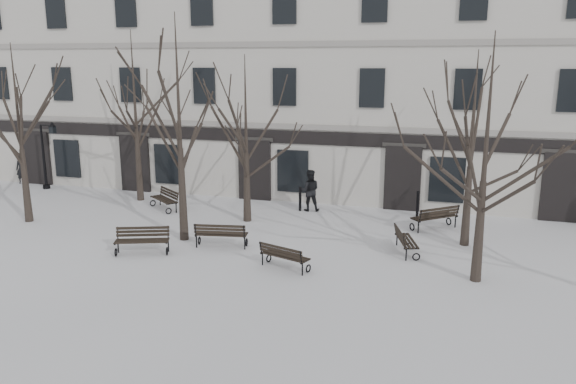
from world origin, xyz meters
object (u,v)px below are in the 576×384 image
at_px(bench_1, 221,234).
at_px(bench_2, 284,256).
at_px(tree_1, 178,102).
at_px(bench_3, 165,198).
at_px(tree_0, 18,112).
at_px(bench_4, 436,217).
at_px(tree_2, 487,130).
at_px(lamp_post, 47,151).
at_px(bench_0, 142,240).
at_px(bench_5, 405,240).

height_order(bench_1, bench_2, bench_1).
distance_m(tree_1, bench_3, 6.62).
distance_m(tree_0, bench_4, 17.24).
xyz_separation_m(tree_1, tree_2, (10.40, -1.17, -0.52)).
bearing_deg(tree_2, lamp_post, 161.67).
bearing_deg(tree_1, bench_0, -109.97).
bearing_deg(bench_5, bench_2, 110.63).
distance_m(bench_0, bench_1, 2.74).
bearing_deg(tree_0, bench_2, -11.04).
bearing_deg(tree_0, bench_3, 36.67).
height_order(tree_0, bench_3, tree_0).
bearing_deg(bench_3, tree_2, 16.82).
bearing_deg(tree_0, bench_0, -18.50).
relative_size(bench_1, bench_5, 1.08).
height_order(bench_1, bench_5, bench_1).
distance_m(tree_0, tree_1, 7.41).
relative_size(bench_0, bench_2, 1.09).
relative_size(tree_0, lamp_post, 2.07).
relative_size(tree_1, bench_3, 4.51).
distance_m(tree_0, bench_3, 6.95).
distance_m(tree_1, bench_4, 10.87).
relative_size(tree_0, bench_1, 3.75).
relative_size(tree_2, bench_2, 4.18).
bearing_deg(lamp_post, bench_3, -14.51).
height_order(tree_2, bench_2, tree_2).
bearing_deg(tree_1, lamp_post, 151.44).
bearing_deg(bench_3, bench_2, -0.51).
xyz_separation_m(tree_0, bench_4, (16.38, 3.59, -4.01)).
height_order(bench_0, bench_2, bench_0).
xyz_separation_m(bench_0, bench_1, (2.38, 1.36, 0.01)).
bearing_deg(bench_0, bench_4, 10.55).
height_order(bench_0, bench_4, bench_4).
bearing_deg(bench_0, bench_2, -21.35).
distance_m(tree_0, bench_2, 12.77).
xyz_separation_m(tree_1, lamp_post, (-10.67, 5.81, -3.11)).
bearing_deg(tree_0, lamp_post, 121.38).
distance_m(tree_2, bench_5, 5.15).
distance_m(tree_1, tree_2, 10.48).
relative_size(bench_2, bench_4, 0.93).
height_order(tree_0, bench_1, tree_0).
xyz_separation_m(tree_2, lamp_post, (-21.07, 6.98, -2.58)).
relative_size(tree_2, bench_3, 4.06).
relative_size(tree_0, bench_3, 3.99).
bearing_deg(bench_3, bench_5, 22.12).
distance_m(bench_0, bench_5, 9.15).
relative_size(tree_0, bench_4, 3.84).
distance_m(bench_4, bench_5, 3.31).
bearing_deg(tree_0, tree_2, -5.06).
height_order(tree_1, lamp_post, tree_1).
bearing_deg(tree_0, tree_1, -3.11).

